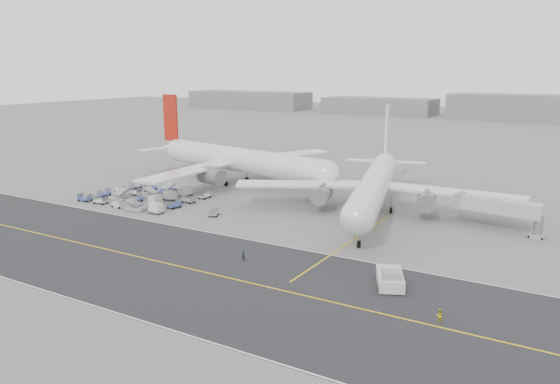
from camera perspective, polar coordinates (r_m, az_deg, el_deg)
The scene contains 11 objects.
ground at distance 103.05m, azimuth -9.43°, elevation -3.36°, with size 700.00×700.00×0.00m, color gray.
taxiway at distance 87.22m, azimuth -14.49°, elevation -6.59°, with size 220.00×59.00×0.03m.
horizon_buildings at distance 338.44m, azimuth 24.82°, elevation 6.81°, with size 520.00×28.00×28.00m, color gray, non-canonical shape.
airliner_a at distance 136.28m, azimuth -4.49°, elevation 3.38°, with size 61.30×60.04×21.39m.
airliner_b at distance 110.35m, azimuth 9.88°, elevation 0.78°, with size 55.38×56.62×19.96m.
pushback_tug at distance 74.88m, azimuth 11.43°, elevation -8.84°, with size 5.82×8.99×2.60m.
jet_bridge at distance 104.21m, azimuth 21.94°, elevation -1.58°, with size 15.96×5.02×5.95m.
gse_cluster at distance 124.15m, azimuth -13.95°, elevation -0.80°, with size 29.18×23.07×2.18m, color #97979C, non-canonical shape.
stray_dolly at distance 108.09m, azimuth -6.93°, elevation -2.51°, with size 1.55×2.52×1.55m, color silver, non-canonical shape.
ground_crew_a at distance 82.79m, azimuth -3.85°, elevation -6.65°, with size 0.61×0.40×1.67m, color black.
ground_crew_b at distance 66.25m, azimuth 16.30°, elevation -12.28°, with size 0.82×0.64×1.70m, color gold.
Camera 1 is at (64.12, -75.53, 28.33)m, focal length 35.00 mm.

